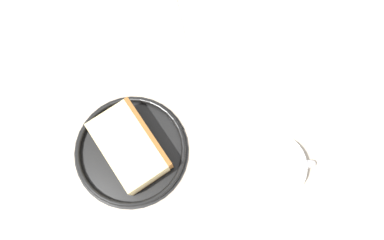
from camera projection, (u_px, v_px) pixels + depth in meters
ground_plane at (149, 141)px, 58.43cm from camera, size 110.57×110.57×3.50cm
small_plate at (131, 151)px, 55.61cm from camera, size 16.91×16.91×1.42cm
cake_slice at (130, 147)px, 53.33cm from camera, size 10.55×13.12×4.60cm
tea_mug at (266, 170)px, 50.48cm from camera, size 11.15×8.48×10.14cm
teaspoon at (185, 43)px, 60.05cm from camera, size 2.12×11.72×0.80cm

